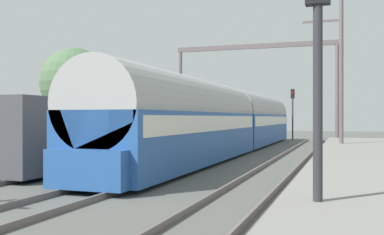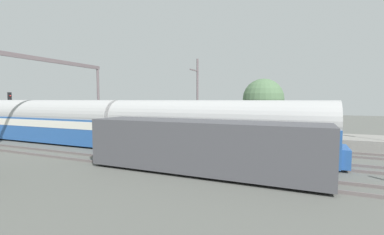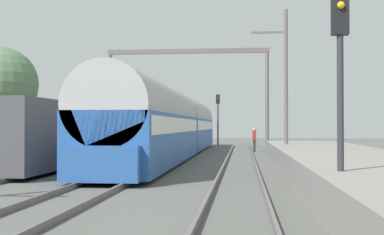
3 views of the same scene
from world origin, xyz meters
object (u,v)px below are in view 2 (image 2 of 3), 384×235
(railway_signal_far, at_px, (10,107))
(person_crossing, at_px, (113,127))
(passenger_train, at_px, (118,124))
(catenary_gantry, at_px, (51,82))
(freight_car, at_px, (202,146))

(railway_signal_far, bearing_deg, person_crossing, -75.33)
(passenger_train, height_order, person_crossing, passenger_train)
(catenary_gantry, bearing_deg, person_crossing, -29.82)
(freight_car, distance_m, person_crossing, 16.79)
(catenary_gantry, bearing_deg, freight_car, -103.75)
(person_crossing, distance_m, railway_signal_far, 12.73)
(railway_signal_far, bearing_deg, passenger_train, -96.41)
(freight_car, relative_size, catenary_gantry, 1.02)
(freight_car, bearing_deg, railway_signal_far, 76.95)
(freight_car, xyz_separation_m, railway_signal_far, (6.06, 26.15, 1.65))
(freight_car, height_order, person_crossing, freight_car)
(person_crossing, bearing_deg, freight_car, 143.52)
(catenary_gantry, bearing_deg, passenger_train, -90.00)
(catenary_gantry, bearing_deg, railway_signal_far, 78.26)
(passenger_train, height_order, freight_car, passenger_train)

